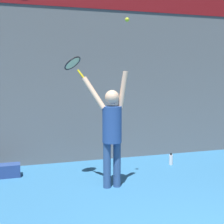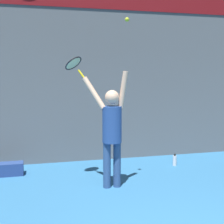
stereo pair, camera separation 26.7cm
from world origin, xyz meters
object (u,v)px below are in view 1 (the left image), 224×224
(water_bottle, at_px, (171,159))
(tennis_player, at_px, (112,128))
(tennis_ball, at_px, (127,20))
(tennis_racket, at_px, (73,64))

(water_bottle, bearing_deg, tennis_player, -150.40)
(tennis_player, height_order, tennis_ball, tennis_ball)
(tennis_player, distance_m, tennis_ball, 1.80)
(tennis_player, xyz_separation_m, water_bottle, (1.62, 0.92, -0.92))
(tennis_player, height_order, water_bottle, tennis_player)
(water_bottle, bearing_deg, tennis_racket, -165.95)
(tennis_ball, height_order, water_bottle, tennis_ball)
(tennis_racket, distance_m, water_bottle, 3.02)
(tennis_player, bearing_deg, water_bottle, 29.60)
(tennis_ball, bearing_deg, tennis_player, 155.30)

